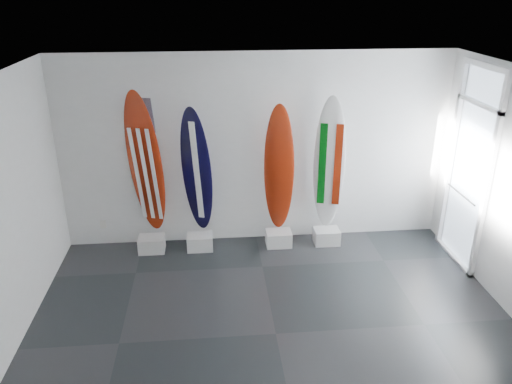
{
  "coord_description": "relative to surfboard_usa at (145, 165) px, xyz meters",
  "views": [
    {
      "loc": [
        -0.69,
        -4.82,
        3.9
      ],
      "look_at": [
        -0.11,
        1.4,
        1.27
      ],
      "focal_mm": 35.02,
      "sensor_mm": 36.0,
      "label": 1
    }
  ],
  "objects": [
    {
      "name": "surfboard_usa",
      "position": [
        0.0,
        0.0,
        0.0
      ],
      "size": [
        0.65,
        0.61,
        2.33
      ],
      "primitive_type": "ellipsoid",
      "rotation": [
        0.17,
        0.0,
        -0.3
      ],
      "color": "maroon",
      "rests_on": "display_block_usa"
    },
    {
      "name": "display_block_swiss",
      "position": [
        2.0,
        -0.1,
        -1.28
      ],
      "size": [
        0.4,
        0.3,
        0.24
      ],
      "primitive_type": "cube",
      "color": "silver",
      "rests_on": "floor"
    },
    {
      "name": "wall_outlet",
      "position": [
        -0.78,
        0.2,
        -1.05
      ],
      "size": [
        0.09,
        0.02,
        0.13
      ],
      "primitive_type": "cube",
      "color": "silver",
      "rests_on": "wall_back"
    },
    {
      "name": "ceiling",
      "position": [
        1.67,
        -2.28,
        1.6
      ],
      "size": [
        6.0,
        6.0,
        0.0
      ],
      "primitive_type": "plane",
      "rotation": [
        3.14,
        0.0,
        0.0
      ],
      "color": "white",
      "rests_on": "wall_back"
    },
    {
      "name": "display_block_navy",
      "position": [
        0.75,
        -0.1,
        -1.28
      ],
      "size": [
        0.4,
        0.3,
        0.24
      ],
      "primitive_type": "cube",
      "color": "silver",
      "rests_on": "floor"
    },
    {
      "name": "glass_door",
      "position": [
        4.64,
        -0.73,
        0.03
      ],
      "size": [
        0.12,
        1.16,
        2.85
      ],
      "primitive_type": null,
      "color": "white",
      "rests_on": "floor"
    },
    {
      "name": "surfboard_swiss",
      "position": [
        2.0,
        0.0,
        -0.13
      ],
      "size": [
        0.5,
        0.31,
        2.06
      ],
      "primitive_type": "ellipsoid",
      "rotation": [
        0.06,
        0.0,
        -0.24
      ],
      "color": "maroon",
      "rests_on": "display_block_swiss"
    },
    {
      "name": "display_block_italy",
      "position": [
        2.78,
        -0.1,
        -1.28
      ],
      "size": [
        0.4,
        0.3,
        0.24
      ],
      "primitive_type": "cube",
      "color": "silver",
      "rests_on": "floor"
    },
    {
      "name": "floor",
      "position": [
        1.67,
        -2.28,
        -1.4
      ],
      "size": [
        6.0,
        6.0,
        0.0
      ],
      "primitive_type": "plane",
      "color": "black",
      "rests_on": "ground"
    },
    {
      "name": "surfboard_navy",
      "position": [
        0.75,
        0.0,
        -0.13
      ],
      "size": [
        0.57,
        0.52,
        2.07
      ],
      "primitive_type": "ellipsoid",
      "rotation": [
        0.15,
        0.0,
        -0.35
      ],
      "color": "black",
      "rests_on": "display_block_navy"
    },
    {
      "name": "display_block_usa",
      "position": [
        0.0,
        -0.1,
        -1.28
      ],
      "size": [
        0.4,
        0.3,
        0.24
      ],
      "primitive_type": "cube",
      "color": "silver",
      "rests_on": "floor"
    },
    {
      "name": "surfboard_italy",
      "position": [
        2.78,
        0.0,
        -0.08
      ],
      "size": [
        0.51,
        0.29,
        2.16
      ],
      "primitive_type": "ellipsoid",
      "rotation": [
        0.04,
        0.0,
        -0.28
      ],
      "color": "white",
      "rests_on": "display_block_italy"
    },
    {
      "name": "wall_back",
      "position": [
        1.67,
        0.22,
        0.1
      ],
      "size": [
        6.0,
        0.0,
        6.0
      ],
      "primitive_type": "plane",
      "rotation": [
        1.57,
        0.0,
        0.0
      ],
      "color": "white",
      "rests_on": "ground"
    }
  ]
}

